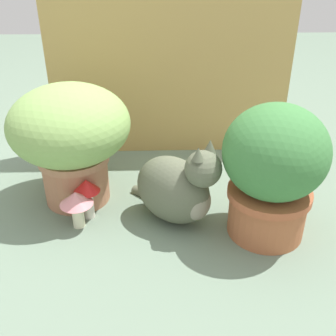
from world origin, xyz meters
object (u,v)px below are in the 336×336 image
object	(u,v)px
grass_planter	(71,135)
mushroom_ornament_red	(87,191)
cat	(177,188)
mushroom_ornament_pink	(76,202)
leafy_planter	(273,169)

from	to	relation	value
grass_planter	mushroom_ornament_red	distance (m)	0.19
cat	mushroom_ornament_red	distance (m)	0.29
grass_planter	mushroom_ornament_pink	size ratio (longest dim) A/B	3.20
leafy_planter	cat	world-z (taller)	leafy_planter
grass_planter	leafy_planter	size ratio (longest dim) A/B	0.98
leafy_planter	cat	bearing A→B (deg)	166.23
cat	mushroom_ornament_red	xyz separation A→B (m)	(-0.29, 0.02, -0.02)
leafy_planter	mushroom_ornament_red	size ratio (longest dim) A/B	2.92
leafy_planter	mushroom_ornament_red	bearing A→B (deg)	170.69
leafy_planter	mushroom_ornament_red	xyz separation A→B (m)	(-0.56, 0.09, -0.12)
cat	mushroom_ornament_red	size ratio (longest dim) A/B	2.29
leafy_planter	mushroom_ornament_pink	size ratio (longest dim) A/B	3.26
grass_planter	cat	distance (m)	0.39
leafy_planter	mushroom_ornament_pink	distance (m)	0.60
grass_planter	mushroom_ornament_red	size ratio (longest dim) A/B	2.87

